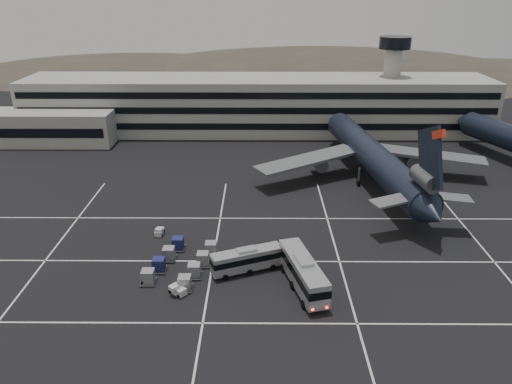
% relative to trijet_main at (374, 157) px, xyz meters
% --- Properties ---
extents(ground, '(260.00, 260.00, 0.00)m').
position_rel_trijet_main_xyz_m(ground, '(-22.86, -34.54, -5.25)').
color(ground, black).
rests_on(ground, ground).
extents(lane_markings, '(90.00, 55.62, 0.01)m').
position_rel_trijet_main_xyz_m(lane_markings, '(-21.91, -33.81, -5.24)').
color(lane_markings, silver).
rests_on(lane_markings, ground).
extents(terminal, '(125.00, 26.00, 24.00)m').
position_rel_trijet_main_xyz_m(terminal, '(-25.81, 36.60, 1.68)').
color(terminal, gray).
rests_on(terminal, ground).
extents(hills, '(352.00, 180.00, 44.00)m').
position_rel_trijet_main_xyz_m(hills, '(-4.87, 135.46, -17.32)').
color(hills, '#38332B').
rests_on(hills, ground).
extents(trijet_main, '(47.07, 57.66, 18.08)m').
position_rel_trijet_main_xyz_m(trijet_main, '(0.00, 0.00, 0.00)').
color(trijet_main, black).
rests_on(trijet_main, ground).
extents(bus_near, '(5.88, 12.69, 4.37)m').
position_rel_trijet_main_xyz_m(bus_near, '(-16.64, -37.02, -2.86)').
color(bus_near, '#95979D').
rests_on(bus_near, ground).
extents(bus_far, '(10.08, 5.86, 3.51)m').
position_rel_trijet_main_xyz_m(bus_far, '(-23.98, -33.14, -3.33)').
color(bus_far, '#95979D').
rests_on(bus_far, ground).
extents(tug_a, '(1.32, 2.10, 1.30)m').
position_rel_trijet_main_xyz_m(tug_a, '(-37.97, -22.64, -4.67)').
color(tug_a, '#BABBB6').
rests_on(tug_a, ground).
extents(tug_b, '(2.56, 2.48, 1.43)m').
position_rel_trijet_main_xyz_m(tug_b, '(-32.57, -38.70, -4.61)').
color(tug_b, '#BABBB6').
rests_on(tug_b, ground).
extents(uld_cluster, '(10.13, 13.21, 1.93)m').
position_rel_trijet_main_xyz_m(uld_cluster, '(-33.11, -32.38, -4.31)').
color(uld_cluster, '#2D2D30').
rests_on(uld_cluster, ground).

